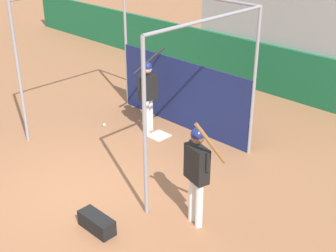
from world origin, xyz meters
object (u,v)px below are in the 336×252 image
Objects in this scene: player_batter at (148,90)px; player_waiting at (197,168)px; baseball at (104,125)px; equipment_bag at (97,223)px.

player_waiting reaches higher than player_batter.
player_batter reaches higher than baseball.
equipment_bag is (2.12, -3.21, -0.91)m from player_batter.
player_batter is 3.72m from player_waiting.
player_batter is 0.94× the size of player_waiting.
baseball is (-3.11, 2.63, -0.10)m from equipment_bag.
player_batter is 3.95m from equipment_bag.
equipment_bag is at bearing -114.25° from player_waiting.
player_batter is at bearing 30.55° from baseball.
player_waiting is 4.51m from baseball.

